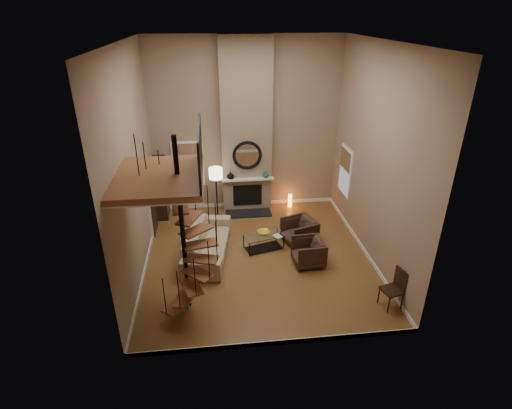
{
  "coord_description": "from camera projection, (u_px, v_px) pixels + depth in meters",
  "views": [
    {
      "loc": [
        -1.11,
        -9.16,
        6.12
      ],
      "look_at": [
        0.0,
        0.4,
        1.4
      ],
      "focal_mm": 28.02,
      "sensor_mm": 36.0,
      "label": 1
    }
  ],
  "objects": [
    {
      "name": "hearth",
      "position": [
        249.0,
        213.0,
        13.26
      ],
      "size": [
        1.5,
        0.6,
        0.04
      ],
      "primitive_type": "cube",
      "color": "black",
      "rests_on": "ground"
    },
    {
      "name": "mirror_frame",
      "position": [
        247.0,
        155.0,
        12.66
      ],
      "size": [
        0.94,
        0.1,
        0.94
      ],
      "primitive_type": "torus",
      "rotation": [
        1.57,
        0.0,
        0.0
      ],
      "color": "black",
      "rests_on": "chimney_breast"
    },
    {
      "name": "window_back",
      "position": [
        188.0,
        163.0,
        12.95
      ],
      "size": [
        1.02,
        0.06,
        1.52
      ],
      "color": "white",
      "rests_on": "back_wall"
    },
    {
      "name": "book",
      "position": [
        277.0,
        236.0,
        11.04
      ],
      "size": [
        0.27,
        0.3,
        0.02
      ],
      "primitive_type": "imported",
      "rotation": [
        0.0,
        0.0,
        0.44
      ],
      "color": "gray",
      "rests_on": "coffee_table"
    },
    {
      "name": "right_wall",
      "position": [
        376.0,
        157.0,
        10.08
      ],
      "size": [
        0.02,
        6.5,
        5.5
      ],
      "primitive_type": "cube",
      "color": "#9C8064",
      "rests_on": "ground"
    },
    {
      "name": "firebox",
      "position": [
        248.0,
        195.0,
        13.29
      ],
      "size": [
        0.95,
        0.02,
        0.72
      ],
      "primitive_type": "cube",
      "color": "black",
      "rests_on": "chimney_breast"
    },
    {
      "name": "spiral_stair",
      "position": [
        184.0,
        238.0,
        8.42
      ],
      "size": [
        1.47,
        1.47,
        4.06
      ],
      "color": "black",
      "rests_on": "ground"
    },
    {
      "name": "back_wall",
      "position": [
        246.0,
        127.0,
        12.67
      ],
      "size": [
        6.0,
        0.02,
        5.5
      ],
      "primitive_type": "cube",
      "color": "#9C8064",
      "rests_on": "ground"
    },
    {
      "name": "hutch",
      "position": [
        160.0,
        189.0,
        12.79
      ],
      "size": [
        0.42,
        0.89,
        1.99
      ],
      "primitive_type": "cube",
      "color": "black",
      "rests_on": "ground"
    },
    {
      "name": "vase_left",
      "position": [
        230.0,
        175.0,
        12.87
      ],
      "size": [
        0.24,
        0.24,
        0.25
      ],
      "primitive_type": "imported",
      "color": "black",
      "rests_on": "mantel"
    },
    {
      "name": "baseboard_back",
      "position": [
        247.0,
        203.0,
        13.84
      ],
      "size": [
        6.0,
        0.02,
        0.12
      ],
      "primitive_type": "cube",
      "color": "white",
      "rests_on": "ground"
    },
    {
      "name": "baseboard_left",
      "position": [
        147.0,
        262.0,
        10.65
      ],
      "size": [
        0.02,
        6.5,
        0.12
      ],
      "primitive_type": "cube",
      "color": "white",
      "rests_on": "ground"
    },
    {
      "name": "accent_lamp",
      "position": [
        290.0,
        201.0,
        13.6
      ],
      "size": [
        0.13,
        0.13,
        0.46
      ],
      "primitive_type": "cylinder",
      "color": "orange",
      "rests_on": "ground"
    },
    {
      "name": "side_chair",
      "position": [
        395.0,
        286.0,
        8.95
      ],
      "size": [
        0.52,
        0.51,
        0.93
      ],
      "color": "black",
      "rests_on": "ground"
    },
    {
      "name": "floor_lamp",
      "position": [
        216.0,
        177.0,
        12.42
      ],
      "size": [
        0.42,
        0.42,
        1.73
      ],
      "color": "black",
      "rests_on": "ground"
    },
    {
      "name": "left_wall",
      "position": [
        132.0,
        167.0,
        9.46
      ],
      "size": [
        0.02,
        6.5,
        5.5
      ],
      "primitive_type": "cube",
      "color": "#9C8064",
      "rests_on": "ground"
    },
    {
      "name": "baseboard_front",
      "position": [
        277.0,
        343.0,
        8.06
      ],
      "size": [
        6.0,
        0.02,
        0.12
      ],
      "primitive_type": "cube",
      "color": "white",
      "rests_on": "ground"
    },
    {
      "name": "chimney_breast",
      "position": [
        246.0,
        129.0,
        12.5
      ],
      "size": [
        1.6,
        0.38,
        5.5
      ],
      "primitive_type": "cube",
      "color": "#887558",
      "rests_on": "ground"
    },
    {
      "name": "entry_door",
      "position": [
        152.0,
        200.0,
        11.82
      ],
      "size": [
        0.1,
        1.05,
        2.16
      ],
      "color": "white",
      "rests_on": "ground"
    },
    {
      "name": "ceiling",
      "position": [
        258.0,
        41.0,
        8.56
      ],
      "size": [
        6.0,
        6.5,
        0.01
      ],
      "primitive_type": "cube",
      "color": "silver",
      "rests_on": "back_wall"
    },
    {
      "name": "bowl",
      "position": [
        264.0,
        232.0,
        11.17
      ],
      "size": [
        0.35,
        0.35,
        0.09
      ],
      "primitive_type": "imported",
      "color": "gold",
      "rests_on": "coffee_table"
    },
    {
      "name": "armchair_near",
      "position": [
        302.0,
        231.0,
        11.54
      ],
      "size": [
        1.09,
        1.07,
        0.78
      ],
      "primitive_type": "imported",
      "rotation": [
        0.0,
        0.0,
        -1.24
      ],
      "color": "#40271D",
      "rests_on": "ground"
    },
    {
      "name": "window_right",
      "position": [
        345.0,
        171.0,
        12.36
      ],
      "size": [
        0.06,
        1.02,
        1.52
      ],
      "color": "white",
      "rests_on": "right_wall"
    },
    {
      "name": "sofa",
      "position": [
        207.0,
        241.0,
        10.94
      ],
      "size": [
        1.42,
        2.76,
        0.77
      ],
      "primitive_type": "imported",
      "rotation": [
        0.0,
        0.0,
        1.42
      ],
      "color": "tan",
      "rests_on": "ground"
    },
    {
      "name": "mirror_disc",
      "position": [
        247.0,
        155.0,
        12.67
      ],
      "size": [
        0.8,
        0.01,
        0.8
      ],
      "primitive_type": "cylinder",
      "rotation": [
        1.57,
        0.0,
        0.0
      ],
      "color": "white",
      "rests_on": "chimney_breast"
    },
    {
      "name": "armchair_far",
      "position": [
        311.0,
        252.0,
        10.54
      ],
      "size": [
        0.84,
        0.82,
        0.73
      ],
      "primitive_type": "imported",
      "rotation": [
        0.0,
        0.0,
        -1.52
      ],
      "color": "#40271D",
      "rests_on": "ground"
    },
    {
      "name": "coffee_table",
      "position": [
        264.0,
        240.0,
        11.22
      ],
      "size": [
        1.2,
        0.82,
        0.43
      ],
      "color": "silver",
      "rests_on": "ground"
    },
    {
      "name": "front_wall",
      "position": [
        280.0,
        227.0,
        6.87
      ],
      "size": [
        6.0,
        0.02,
        5.5
      ],
      "primitive_type": "cube",
      "color": "#9C8064",
      "rests_on": "ground"
    },
    {
      "name": "ground",
      "position": [
        258.0,
        257.0,
        10.98
      ],
      "size": [
        6.0,
        6.5,
        0.01
      ],
      "primitive_type": "cube",
      "color": "olive",
      "rests_on": "ground"
    },
    {
      "name": "mantel",
      "position": [
        248.0,
        179.0,
        12.96
      ],
      "size": [
        1.7,
        0.18,
        0.06
      ],
      "primitive_type": "cube",
      "color": "white",
      "rests_on": "chimney_breast"
    },
    {
      "name": "baseboard_right",
      "position": [
        363.0,
        248.0,
        11.26
      ],
      "size": [
        0.02,
        6.5,
        0.12
      ],
      "primitive_type": "cube",
      "color": "white",
      "rests_on": "ground"
    },
    {
      "name": "vase_right",
      "position": [
        266.0,
        174.0,
        12.99
      ],
      "size": [
        0.2,
        0.2,
        0.21
      ],
      "primitive_type": "imported",
      "color": "#18574E",
      "rests_on": "mantel"
    },
    {
      "name": "loft",
      "position": [
        164.0,
        174.0,
        7.74
      ],
      "size": [
        1.7,
        2.2,
        1.09
      ],
      "color": "brown",
      "rests_on": "left_wall"
    }
  ]
}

